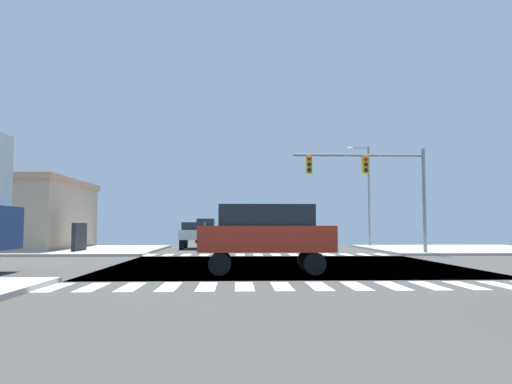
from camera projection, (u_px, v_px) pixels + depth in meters
ground at (284, 266)px, 20.48m from camera, size 90.00×90.00×0.05m
sidewalk_corner_ne at (460, 249)px, 32.97m from camera, size 12.00×12.00×0.14m
sidewalk_corner_nw at (66, 250)px, 31.93m from camera, size 12.00×12.00×0.14m
crosswalk_near at (301, 286)px, 13.20m from camera, size 13.50×2.00×0.01m
crosswalk_far at (267, 255)px, 27.75m from camera, size 13.50×2.00×0.01m
traffic_signal_mast at (371, 175)px, 28.07m from camera, size 7.59×0.55×6.03m
street_lamp at (366, 186)px, 38.03m from camera, size 1.78×0.32×7.76m
suv_nearside_1 at (206, 228)px, 49.49m from camera, size 1.96×4.60×2.34m
pickup_farside_1 at (236, 230)px, 35.81m from camera, size 2.00×5.10×2.35m
sedan_leading_2 at (194, 233)px, 35.27m from camera, size 1.80×4.30×1.88m
suv_trailing_3 at (266, 232)px, 17.05m from camera, size 4.60×1.96×2.34m
suv_outer_4 at (236, 228)px, 49.41m from camera, size 1.96×4.60×2.34m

